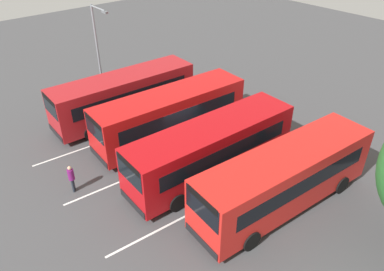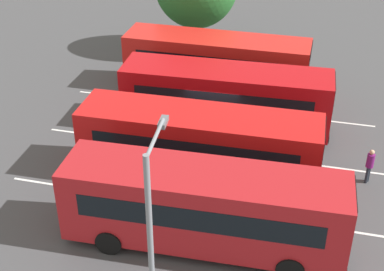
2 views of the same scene
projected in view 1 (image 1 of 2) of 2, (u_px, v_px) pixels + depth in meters
ground_plane at (192, 152)px, 22.29m from camera, size 74.57×74.57×0.00m
bus_far_left at (124, 95)px, 24.97m from camera, size 10.04×2.94×3.09m
bus_center_left at (170, 114)px, 22.79m from camera, size 10.07×3.06×3.09m
bus_center_right at (211, 148)px, 19.63m from camera, size 10.04×2.94×3.09m
bus_far_right at (284, 177)px, 17.57m from camera, size 10.11×3.27×3.09m
pedestrian at (71, 177)px, 18.83m from camera, size 0.44×0.44×1.59m
street_lamp at (98, 45)px, 27.02m from camera, size 0.20×2.25×6.74m
lane_stripe_outer_left at (152, 125)px, 24.98m from camera, size 15.76×1.40×0.01m
lane_stripe_inner_left at (192, 152)px, 22.29m from camera, size 15.76×1.40×0.01m
lane_stripe_inner_right at (243, 187)px, 19.60m from camera, size 15.76×1.40×0.01m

